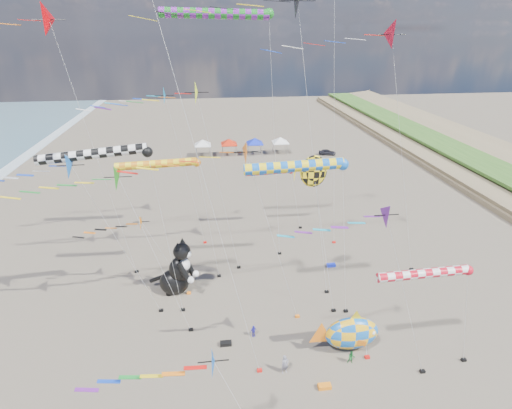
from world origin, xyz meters
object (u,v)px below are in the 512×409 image
at_px(person_adult, 285,364).
at_px(parked_car, 327,152).
at_px(fish_inflatable, 351,333).
at_px(child_blue, 253,331).
at_px(cat_inflatable, 176,265).
at_px(child_green, 351,357).

relative_size(person_adult, parked_car, 0.46).
relative_size(fish_inflatable, child_blue, 5.32).
bearing_deg(child_blue, fish_inflatable, -44.12).
bearing_deg(child_blue, cat_inflatable, 106.80).
xyz_separation_m(fish_inflatable, child_green, (-0.33, -1.31, -1.08)).
relative_size(fish_inflatable, child_green, 5.05).
distance_m(fish_inflatable, child_green, 1.73).
xyz_separation_m(person_adult, child_green, (5.01, 0.24, -0.22)).
relative_size(child_green, child_blue, 1.05).
xyz_separation_m(person_adult, parked_car, (18.43, 51.87, -0.20)).
bearing_deg(child_green, parked_car, 83.55).
xyz_separation_m(fish_inflatable, parked_car, (13.08, 50.32, -1.06)).
bearing_deg(cat_inflatable, fish_inflatable, -10.78).
height_order(cat_inflatable, person_adult, cat_inflatable).
bearing_deg(parked_car, fish_inflatable, 175.53).
relative_size(person_adult, child_green, 1.40).
distance_m(cat_inflatable, parked_car, 48.91).
bearing_deg(fish_inflatable, cat_inflatable, 145.36).
xyz_separation_m(fish_inflatable, child_blue, (-7.13, 2.39, -1.11)).
bearing_deg(child_blue, child_green, -54.13).
relative_size(cat_inflatable, person_adult, 3.71).
xyz_separation_m(child_green, child_blue, (-6.79, 3.69, -0.03)).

